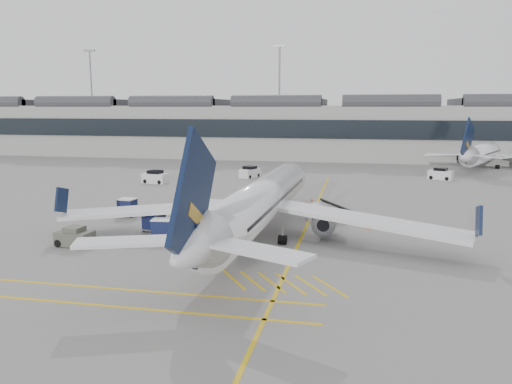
% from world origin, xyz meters
% --- Properties ---
extents(ground, '(220.00, 220.00, 0.00)m').
position_xyz_m(ground, '(0.00, 0.00, 0.00)').
color(ground, gray).
rests_on(ground, ground).
extents(terminal, '(200.00, 20.45, 12.40)m').
position_xyz_m(terminal, '(0.00, 71.93, 6.14)').
color(terminal, '#9E9E99').
rests_on(terminal, ground).
extents(light_masts, '(113.00, 0.60, 25.45)m').
position_xyz_m(light_masts, '(-1.67, 86.00, 14.49)').
color(light_masts, slate).
rests_on(light_masts, ground).
extents(apron_markings, '(0.25, 60.00, 0.01)m').
position_xyz_m(apron_markings, '(10.00, 10.00, 0.01)').
color(apron_markings, gold).
rests_on(apron_markings, ground).
extents(airliner_main, '(33.63, 36.78, 9.77)m').
position_xyz_m(airliner_main, '(6.51, 3.53, 2.87)').
color(airliner_main, silver).
rests_on(airliner_main, ground).
extents(airliner_far, '(28.91, 31.89, 9.17)m').
position_xyz_m(airliner_far, '(37.17, 60.30, 2.69)').
color(airliner_far, silver).
rests_on(airliner_far, ground).
extents(belt_loader, '(5.13, 2.68, 2.03)m').
position_xyz_m(belt_loader, '(11.66, 11.30, 0.59)').
color(belt_loader, beige).
rests_on(belt_loader, ground).
extents(baggage_cart_a, '(1.80, 1.49, 1.87)m').
position_xyz_m(baggage_cart_a, '(0.62, 9.08, 1.00)').
color(baggage_cart_a, gray).
rests_on(baggage_cart_a, ground).
extents(baggage_cart_b, '(1.95, 1.68, 1.85)m').
position_xyz_m(baggage_cart_b, '(-2.93, 3.76, 0.99)').
color(baggage_cart_b, gray).
rests_on(baggage_cart_b, ground).
extents(baggage_cart_c, '(1.81, 1.55, 1.75)m').
position_xyz_m(baggage_cart_c, '(-1.10, 1.15, 0.94)').
color(baggage_cart_c, gray).
rests_on(baggage_cart_c, ground).
extents(baggage_cart_d, '(1.84, 1.57, 1.80)m').
position_xyz_m(baggage_cart_d, '(-7.88, 8.80, 0.96)').
color(baggage_cart_d, gray).
rests_on(baggage_cart_d, ground).
extents(ramp_agent_a, '(0.72, 0.71, 1.68)m').
position_xyz_m(ramp_agent_a, '(6.23, 9.90, 0.84)').
color(ramp_agent_a, orange).
rests_on(ramp_agent_a, ground).
extents(ramp_agent_b, '(1.21, 1.13, 1.98)m').
position_xyz_m(ramp_agent_b, '(2.20, 4.93, 0.99)').
color(ramp_agent_b, '#F3490C').
rests_on(ramp_agent_b, ground).
extents(pushback_tug, '(2.87, 1.92, 1.53)m').
position_xyz_m(pushback_tug, '(-7.10, -1.94, 0.68)').
color(pushback_tug, '#525447').
rests_on(pushback_tug, ground).
extents(safety_cone_nose, '(0.38, 0.38, 0.53)m').
position_xyz_m(safety_cone_nose, '(9.43, 19.51, 0.27)').
color(safety_cone_nose, '#F24C0A').
rests_on(safety_cone_nose, ground).
extents(safety_cone_engine, '(0.36, 0.36, 0.50)m').
position_xyz_m(safety_cone_engine, '(15.52, 8.35, 0.25)').
color(safety_cone_engine, '#F24C0A').
rests_on(safety_cone_engine, ground).
extents(service_van_left, '(3.83, 2.41, 1.83)m').
position_xyz_m(service_van_left, '(-13.92, 30.02, 0.82)').
color(service_van_left, silver).
rests_on(service_van_left, ground).
extents(service_van_mid, '(2.92, 3.85, 1.77)m').
position_xyz_m(service_van_mid, '(-1.91, 38.33, 0.79)').
color(service_van_mid, silver).
rests_on(service_van_mid, ground).
extents(service_van_right, '(3.83, 2.90, 1.76)m').
position_xyz_m(service_van_right, '(26.57, 42.13, 0.79)').
color(service_van_right, silver).
rests_on(service_van_right, ground).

